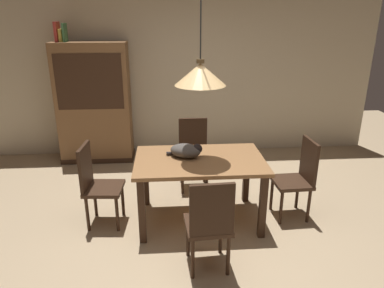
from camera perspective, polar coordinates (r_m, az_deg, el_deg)
ground at (r=3.88m, az=-0.06°, el=-14.85°), size 10.00×10.00×0.00m
back_wall at (r=5.88m, az=-1.98°, el=12.49°), size 6.40×0.10×2.90m
dining_table at (r=3.89m, az=1.23°, el=-3.76°), size 1.40×0.90×0.75m
chair_right_side at (r=4.20m, az=16.76°, el=-4.85°), size 0.42×0.42×0.93m
chair_left_side at (r=4.02m, az=-15.12°, el=-5.87°), size 0.43×0.43×0.93m
chair_near_front at (r=3.18m, az=2.81°, el=-12.40°), size 0.42×0.42×0.93m
chair_far_back at (r=4.75m, az=0.23°, el=-1.03°), size 0.40×0.40×0.93m
cat_sleeping at (r=3.87m, az=-0.89°, el=-1.06°), size 0.41×0.33×0.16m
pendant_lamp at (r=3.61m, az=1.35°, el=11.16°), size 0.52×0.52×1.30m
hutch_bookcase at (r=5.76m, az=-15.38°, el=5.96°), size 1.12×0.45×1.85m
book_red_tall at (r=5.71m, az=-20.83°, el=16.49°), size 0.04×0.22×0.28m
book_yellow_short at (r=5.70m, az=-20.20°, el=16.05°), size 0.04×0.20×0.18m
book_green_slim at (r=5.69m, az=-19.73°, el=16.50°), size 0.03×0.20×0.26m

